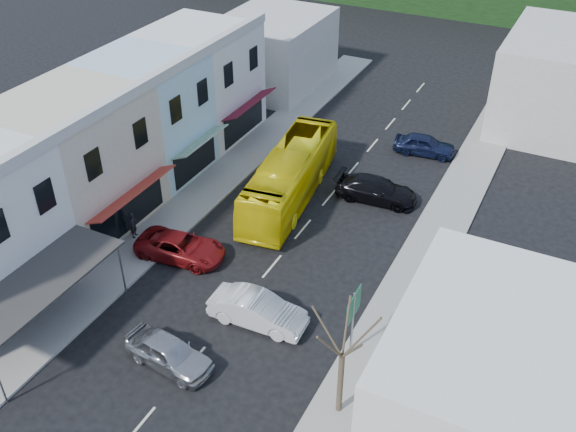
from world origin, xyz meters
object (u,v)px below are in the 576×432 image
at_px(direction_sign, 352,324).
at_px(car_red, 181,247).
at_px(bus, 290,177).
at_px(car_white, 258,312).
at_px(pedestrian_left, 133,224).
at_px(traffic_signal, 499,80).
at_px(street_tree, 342,357).
at_px(car_silver, 169,353).

bearing_deg(direction_sign, car_red, 166.22).
bearing_deg(bus, car_red, -115.58).
bearing_deg(car_white, car_red, 64.63).
bearing_deg(car_red, bus, -24.64).
bearing_deg(pedestrian_left, car_white, -122.30).
distance_m(pedestrian_left, traffic_signal, 32.16).
height_order(bus, pedestrian_left, bus).
relative_size(street_tree, traffic_signal, 1.49).
distance_m(car_white, direction_sign, 5.08).
bearing_deg(car_red, pedestrian_left, 79.05).
xyz_separation_m(car_red, direction_sign, (11.40, -2.56, 1.19)).
height_order(bus, street_tree, street_tree).
bearing_deg(car_silver, traffic_signal, -5.31).
distance_m(car_white, street_tree, 7.13).
xyz_separation_m(car_white, car_red, (-6.47, 2.68, 0.00)).
distance_m(car_white, pedestrian_left, 10.40).
bearing_deg(direction_sign, traffic_signal, 88.50).
xyz_separation_m(direction_sign, traffic_signal, (0.20, 31.19, 0.37)).
xyz_separation_m(bus, car_white, (3.74, -11.08, -0.85)).
bearing_deg(pedestrian_left, direction_sign, -116.57).
height_order(car_silver, car_white, same).
distance_m(car_red, direction_sign, 11.74).
bearing_deg(bus, street_tree, -64.02).
height_order(direction_sign, street_tree, street_tree).
bearing_deg(car_silver, bus, 11.77).
bearing_deg(traffic_signal, pedestrian_left, 37.38).
height_order(car_white, pedestrian_left, pedestrian_left).
distance_m(car_silver, direction_sign, 8.57).
distance_m(bus, direction_sign, 13.98).
bearing_deg(traffic_signal, bus, 41.73).
relative_size(car_silver, pedestrian_left, 2.59).
relative_size(direction_sign, traffic_signal, 0.84).
height_order(car_white, direction_sign, direction_sign).
bearing_deg(car_white, street_tree, -122.23).
height_order(car_red, pedestrian_left, pedestrian_left).
height_order(car_red, direction_sign, direction_sign).
relative_size(car_white, street_tree, 0.65).
distance_m(direction_sign, traffic_signal, 31.19).
bearing_deg(car_silver, street_tree, -76.21).
xyz_separation_m(bus, car_red, (-2.73, -8.40, -0.85)).
relative_size(car_white, traffic_signal, 0.97).
bearing_deg(car_white, car_silver, 148.50).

